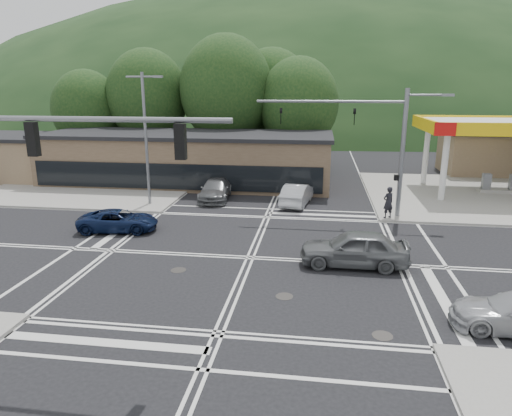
# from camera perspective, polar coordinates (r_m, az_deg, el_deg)

# --- Properties ---
(ground) EXTENTS (120.00, 120.00, 0.00)m
(ground) POSITION_cam_1_polar(r_m,az_deg,el_deg) (22.40, -0.74, -6.23)
(ground) COLOR black
(ground) RESTS_ON ground
(sidewalk_ne) EXTENTS (16.00, 16.00, 0.15)m
(sidewalk_ne) POSITION_cam_1_polar(r_m,az_deg,el_deg) (38.39, 25.73, 1.42)
(sidewalk_ne) COLOR gray
(sidewalk_ne) RESTS_ON ground
(sidewalk_nw) EXTENTS (16.00, 16.00, 0.15)m
(sidewalk_nw) POSITION_cam_1_polar(r_m,az_deg,el_deg) (40.81, -18.67, 2.86)
(sidewalk_nw) COLOR gray
(sidewalk_nw) RESTS_ON ground
(gas_station_canopy) EXTENTS (12.32, 8.34, 5.75)m
(gas_station_canopy) POSITION_cam_1_polar(r_m,az_deg,el_deg) (39.25, 28.92, 8.68)
(gas_station_canopy) COLOR silver
(gas_station_canopy) RESTS_ON ground
(convenience_store) EXTENTS (10.00, 6.00, 3.80)m
(convenience_store) POSITION_cam_1_polar(r_m,az_deg,el_deg) (49.02, 28.16, 5.97)
(convenience_store) COLOR #846B4F
(convenience_store) RESTS_ON ground
(commercial_row) EXTENTS (24.00, 8.00, 4.00)m
(commercial_row) POSITION_cam_1_polar(r_m,az_deg,el_deg) (39.73, -8.49, 6.00)
(commercial_row) COLOR brown
(commercial_row) RESTS_ON ground
(commercial_nw) EXTENTS (8.00, 7.00, 3.60)m
(commercial_nw) POSITION_cam_1_polar(r_m,az_deg,el_deg) (46.86, -27.70, 5.56)
(commercial_nw) COLOR #846B4F
(commercial_nw) RESTS_ON ground
(hill_north) EXTENTS (252.00, 126.00, 140.00)m
(hill_north) POSITION_cam_1_polar(r_m,az_deg,el_deg) (110.97, 6.46, 10.73)
(hill_north) COLOR #193317
(hill_north) RESTS_ON ground
(tree_n_a) EXTENTS (8.00, 8.00, 11.75)m
(tree_n_a) POSITION_cam_1_polar(r_m,az_deg,el_deg) (47.84, -13.42, 13.46)
(tree_n_a) COLOR #382619
(tree_n_a) RESTS_ON ground
(tree_n_b) EXTENTS (9.00, 9.00, 12.98)m
(tree_n_b) POSITION_cam_1_polar(r_m,az_deg,el_deg) (45.57, -3.74, 14.58)
(tree_n_b) COLOR #382619
(tree_n_b) RESTS_ON ground
(tree_n_c) EXTENTS (7.60, 7.60, 10.87)m
(tree_n_c) POSITION_cam_1_polar(r_m,az_deg,el_deg) (44.71, 5.33, 12.87)
(tree_n_c) COLOR #382619
(tree_n_c) RESTS_ON ground
(tree_n_d) EXTENTS (6.80, 6.80, 9.76)m
(tree_n_d) POSITION_cam_1_polar(r_m,az_deg,el_deg) (49.47, -20.38, 11.47)
(tree_n_d) COLOR #382619
(tree_n_d) RESTS_ON ground
(tree_n_e) EXTENTS (8.40, 8.40, 11.98)m
(tree_n_e) POSITION_cam_1_polar(r_m,az_deg,el_deg) (48.92, 1.98, 13.87)
(tree_n_e) COLOR #382619
(tree_n_e) RESTS_ON ground
(streetlight_nw) EXTENTS (2.50, 0.25, 9.00)m
(streetlight_nw) POSITION_cam_1_polar(r_m,az_deg,el_deg) (31.98, -13.53, 9.10)
(streetlight_nw) COLOR slate
(streetlight_nw) RESTS_ON ground
(signal_mast_ne) EXTENTS (11.65, 0.30, 8.00)m
(signal_mast_ne) POSITION_cam_1_polar(r_m,az_deg,el_deg) (29.23, 15.52, 8.50)
(signal_mast_ne) COLOR slate
(signal_mast_ne) RESTS_ON ground
(signal_mast_sw) EXTENTS (9.14, 0.28, 8.00)m
(signal_mast_sw) POSITION_cam_1_polar(r_m,az_deg,el_deg) (15.98, -29.07, 2.29)
(signal_mast_sw) COLOR slate
(signal_mast_sw) RESTS_ON ground
(car_blue_west) EXTENTS (4.72, 2.71, 1.24)m
(car_blue_west) POSITION_cam_1_polar(r_m,az_deg,el_deg) (27.42, -16.84, -1.51)
(car_blue_west) COLOR #0C1839
(car_blue_west) RESTS_ON ground
(car_grey_center) EXTENTS (4.98, 2.03, 1.69)m
(car_grey_center) POSITION_cam_1_polar(r_m,az_deg,el_deg) (21.66, 12.18, -4.95)
(car_grey_center) COLOR slate
(car_grey_center) RESTS_ON ground
(car_queue_a) EXTENTS (2.25, 4.74, 1.50)m
(car_queue_a) POSITION_cam_1_polar(r_m,az_deg,el_deg) (32.21, 5.14, 1.74)
(car_queue_a) COLOR #ABADB2
(car_queue_a) RESTS_ON ground
(car_queue_b) EXTENTS (2.17, 4.81, 1.60)m
(car_queue_b) POSITION_cam_1_polar(r_m,az_deg,el_deg) (40.30, 4.88, 4.51)
(car_queue_b) COLOR white
(car_queue_b) RESTS_ON ground
(car_northbound) EXTENTS (2.41, 5.19, 1.47)m
(car_northbound) POSITION_cam_1_polar(r_m,az_deg,el_deg) (33.71, -5.07, 2.31)
(car_northbound) COLOR #545658
(car_northbound) RESTS_ON ground
(pedestrian) EXTENTS (0.86, 0.78, 1.98)m
(pedestrian) POSITION_cam_1_polar(r_m,az_deg,el_deg) (29.39, 16.20, 0.68)
(pedestrian) COLOR black
(pedestrian) RESTS_ON sidewalk_ne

